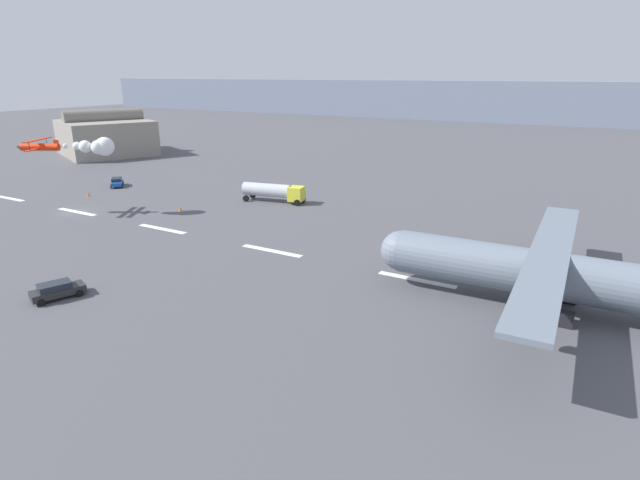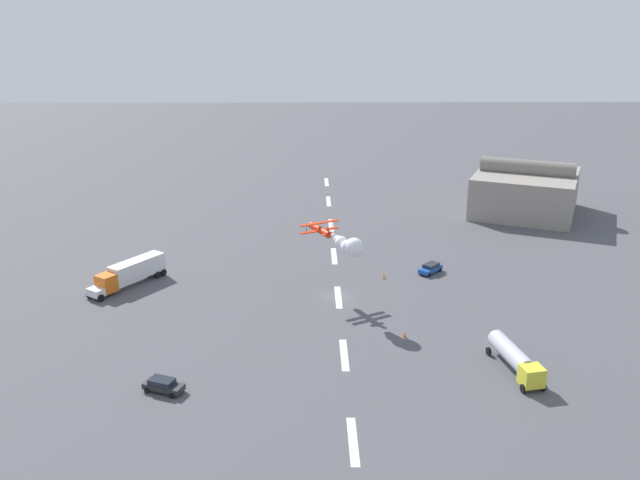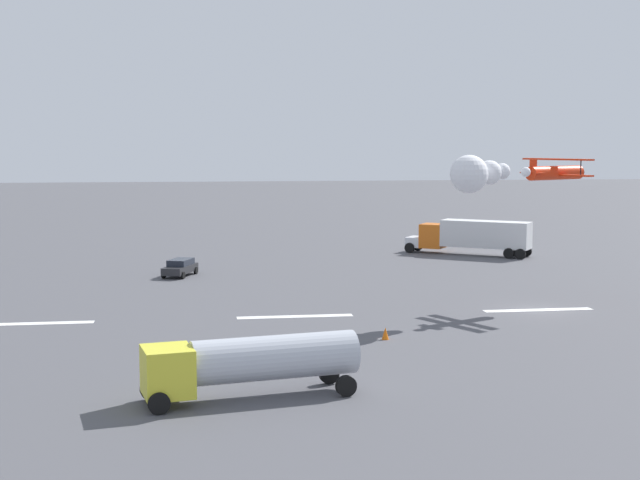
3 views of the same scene
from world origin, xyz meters
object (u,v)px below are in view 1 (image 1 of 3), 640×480
(stunt_biplane_red, at_px, (87,147))
(fuel_tanker_truck, at_px, (274,191))
(cargo_transport_plane, at_px, (532,270))
(traffic_cone_far, at_px, (180,208))
(airport_staff_sedan, at_px, (117,182))
(traffic_cone_near, at_px, (89,194))
(followme_car_yellow, at_px, (57,290))

(stunt_biplane_red, bearing_deg, fuel_tanker_truck, 46.63)
(cargo_transport_plane, relative_size, stunt_biplane_red, 2.66)
(traffic_cone_far, bearing_deg, fuel_tanker_truck, 52.08)
(airport_staff_sedan, bearing_deg, traffic_cone_near, -73.11)
(traffic_cone_near, bearing_deg, airport_staff_sedan, 106.89)
(cargo_transport_plane, relative_size, airport_staff_sedan, 7.44)
(fuel_tanker_truck, distance_m, followme_car_yellow, 40.15)
(traffic_cone_near, height_order, traffic_cone_far, same)
(airport_staff_sedan, height_order, traffic_cone_near, airport_staff_sedan)
(stunt_biplane_red, xyz_separation_m, traffic_cone_near, (-11.06, 7.00, -9.43))
(stunt_biplane_red, height_order, followme_car_yellow, stunt_biplane_red)
(followme_car_yellow, bearing_deg, fuel_tanker_truck, 95.23)
(followme_car_yellow, height_order, airport_staff_sedan, same)
(cargo_transport_plane, bearing_deg, stunt_biplane_red, 178.66)
(fuel_tanker_truck, bearing_deg, cargo_transport_plane, -26.50)
(followme_car_yellow, height_order, traffic_cone_far, followme_car_yellow)
(stunt_biplane_red, xyz_separation_m, traffic_cone_far, (9.05, 7.55, -9.43))
(followme_car_yellow, xyz_separation_m, traffic_cone_far, (-12.69, 28.39, -0.44))
(fuel_tanker_truck, relative_size, followme_car_yellow, 2.13)
(cargo_transport_plane, height_order, traffic_cone_far, cargo_transport_plane)
(stunt_biplane_red, distance_m, traffic_cone_far, 15.09)
(cargo_transport_plane, xyz_separation_m, stunt_biplane_red, (-59.23, 1.38, 6.41))
(airport_staff_sedan, bearing_deg, stunt_biplane_red, -47.64)
(cargo_transport_plane, relative_size, followme_car_yellow, 6.82)
(cargo_transport_plane, xyz_separation_m, followme_car_yellow, (-37.49, -19.46, -2.58))
(cargo_transport_plane, height_order, stunt_biplane_red, cargo_transport_plane)
(cargo_transport_plane, height_order, followme_car_yellow, cargo_transport_plane)
(followme_car_yellow, bearing_deg, traffic_cone_far, 114.08)
(cargo_transport_plane, distance_m, fuel_tanker_truck, 46.02)
(cargo_transport_plane, height_order, traffic_cone_near, cargo_transport_plane)
(traffic_cone_far, bearing_deg, stunt_biplane_red, -140.16)
(stunt_biplane_red, height_order, traffic_cone_near, stunt_biplane_red)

